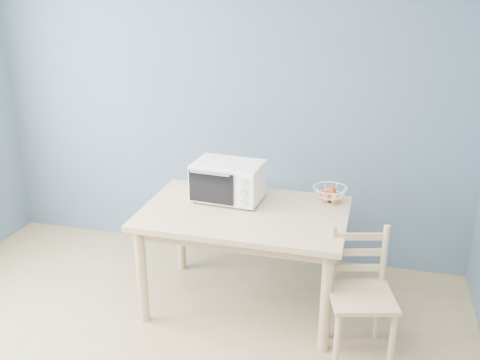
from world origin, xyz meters
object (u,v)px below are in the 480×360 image
(fruit_basket, at_px, (330,194))
(dining_chair, at_px, (360,296))
(toaster_oven, at_px, (226,180))
(dining_table, at_px, (244,224))

(fruit_basket, height_order, dining_chair, fruit_basket)
(fruit_basket, bearing_deg, dining_chair, -66.21)
(dining_chair, bearing_deg, toaster_oven, 139.39)
(fruit_basket, relative_size, dining_chair, 0.38)
(toaster_oven, bearing_deg, dining_chair, -21.02)
(dining_table, relative_size, fruit_basket, 4.52)
(dining_chair, bearing_deg, dining_table, 143.56)
(dining_table, relative_size, dining_chair, 1.70)
(fruit_basket, bearing_deg, toaster_oven, -168.65)
(toaster_oven, distance_m, fruit_basket, 0.75)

